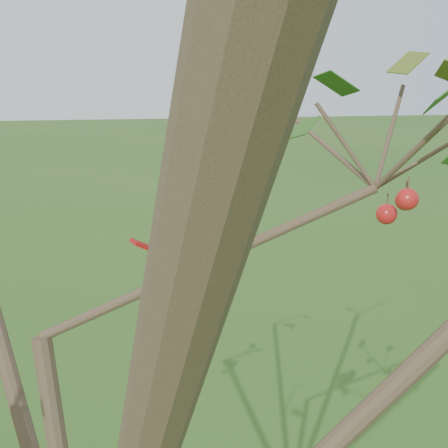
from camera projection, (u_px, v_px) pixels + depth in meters
name	position (u px, v px, depth m)	size (l,w,h in m)	color
crabapple_tree	(78.00, 263.00, 0.84)	(2.35, 2.05, 2.95)	#3F3022
cardinal	(203.00, 229.00, 0.99)	(0.23, 0.14, 0.16)	#A20D12
distant_trees	(75.00, 110.00, 22.36)	(38.35, 11.27, 3.22)	#3F3022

